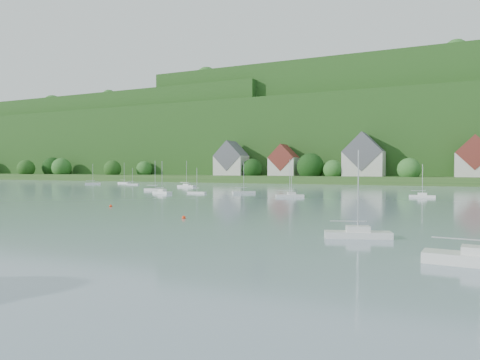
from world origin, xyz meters
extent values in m
cube|color=#29511E|center=(0.00, 200.00, 1.50)|extent=(600.00, 60.00, 3.00)
cube|color=#143F14|center=(0.00, 275.00, 20.00)|extent=(620.00, 160.00, 40.00)
cube|color=#143F14|center=(-150.00, 260.00, 24.00)|extent=(200.00, 120.00, 52.00)
cube|color=#143F14|center=(10.00, 270.00, 28.00)|extent=(240.00, 130.00, 60.00)
sphere|color=#265F23|center=(-162.23, 187.01, 6.64)|extent=(11.19, 11.19, 11.19)
sphere|color=#265F23|center=(-108.08, 191.48, 5.80)|extent=(8.61, 8.61, 8.61)
sphere|color=#1A4A16|center=(-119.76, 180.47, 5.94)|extent=(9.03, 9.03, 9.03)
sphere|color=#265F23|center=(-6.80, 183.88, 5.66)|extent=(8.19, 8.19, 8.19)
sphere|color=#265F23|center=(-51.96, 186.07, 5.11)|extent=(6.49, 6.49, 6.49)
sphere|color=#265F23|center=(46.85, 192.08, 6.95)|extent=(12.16, 12.16, 12.16)
sphere|color=#265F23|center=(22.99, 179.93, 5.84)|extent=(8.73, 8.73, 8.73)
sphere|color=black|center=(-43.87, 185.86, 6.03)|extent=(9.32, 9.32, 9.32)
sphere|color=black|center=(-170.45, 193.35, 6.09)|extent=(9.50, 9.50, 9.50)
sphere|color=black|center=(-174.62, 191.87, 6.87)|extent=(11.91, 11.91, 11.91)
sphere|color=#1A4A16|center=(-182.02, 179.81, 6.22)|extent=(9.91, 9.91, 9.91)
sphere|color=black|center=(-17.00, 186.36, 6.87)|extent=(11.92, 11.92, 11.92)
sphere|color=#265F23|center=(-119.71, 228.54, 51.84)|extent=(10.52, 10.52, 10.52)
sphere|color=#265F23|center=(-223.02, 236.35, 52.41)|extent=(13.75, 13.75, 13.75)
sphere|color=#1A4A16|center=(-84.27, 263.14, 51.80)|extent=(10.29, 10.29, 10.29)
sphere|color=black|center=(-190.36, 258.01, 51.80)|extent=(10.31, 10.31, 10.31)
sphere|color=black|center=(-175.19, 233.35, 51.42)|extent=(8.14, 8.14, 8.14)
sphere|color=#265F23|center=(-177.57, 262.59, 51.25)|extent=(7.15, 7.15, 7.15)
sphere|color=black|center=(-243.68, 258.03, 52.04)|extent=(11.66, 11.66, 11.66)
sphere|color=black|center=(-68.16, 251.39, 51.26)|extent=(7.18, 7.18, 7.18)
sphere|color=#265F23|center=(-157.98, 221.69, 51.56)|extent=(8.89, 8.89, 8.89)
sphere|color=#1A4A16|center=(-234.52, 225.00, 51.36)|extent=(7.77, 7.77, 7.77)
sphere|color=black|center=(-193.31, 253.95, 51.74)|extent=(9.97, 9.97, 9.97)
sphere|color=#1A4A16|center=(39.50, 255.03, 60.25)|extent=(12.83, 12.83, 12.83)
sphere|color=#265F23|center=(-39.93, 242.18, 59.43)|extent=(8.18, 8.18, 8.18)
sphere|color=#1A4A16|center=(1.11, 279.65, 60.23)|extent=(12.73, 12.73, 12.73)
sphere|color=#265F23|center=(39.25, 231.29, 60.09)|extent=(11.95, 11.95, 11.95)
sphere|color=#265F23|center=(-47.14, 274.29, 59.24)|extent=(7.07, 7.07, 7.07)
sphere|color=black|center=(-3.47, 243.31, 59.44)|extent=(8.21, 8.21, 8.21)
sphere|color=#265F23|center=(-22.82, 267.10, 60.14)|extent=(12.24, 12.24, 12.24)
sphere|color=#265F23|center=(-95.50, 235.90, 60.39)|extent=(13.65, 13.65, 13.65)
sphere|color=#1A4A16|center=(-39.98, 262.14, 42.10)|extent=(12.01, 12.01, 12.01)
sphere|color=black|center=(-3.70, 272.21, 42.75)|extent=(15.72, 15.72, 15.72)
sphere|color=#1A4A16|center=(10.88, 267.92, 41.84)|extent=(10.54, 10.54, 10.54)
sphere|color=#1A4A16|center=(-193.30, 298.62, 41.43)|extent=(8.18, 8.18, 8.18)
sphere|color=black|center=(-175.91, 289.59, 41.53)|extent=(8.74, 8.74, 8.74)
sphere|color=black|center=(-191.77, 268.51, 42.69)|extent=(15.38, 15.38, 15.38)
cube|color=beige|center=(-55.00, 187.00, 7.50)|extent=(14.00, 10.00, 9.00)
cube|color=#53535A|center=(-55.00, 187.00, 12.00)|extent=(14.00, 10.40, 14.00)
cube|color=beige|center=(-30.00, 189.00, 7.00)|extent=(12.00, 9.00, 8.00)
cube|color=maroon|center=(-30.00, 189.00, 11.00)|extent=(12.00, 9.36, 12.00)
cube|color=beige|center=(5.00, 188.00, 8.00)|extent=(16.00, 11.00, 10.00)
cube|color=#53535A|center=(5.00, 188.00, 13.00)|extent=(16.00, 11.44, 16.00)
cube|color=beige|center=(45.00, 186.00, 7.50)|extent=(13.00, 10.00, 9.00)
cube|color=maroon|center=(45.00, 186.00, 12.00)|extent=(13.00, 10.40, 13.00)
cube|color=silver|center=(28.87, 40.79, 0.29)|extent=(5.91, 3.34, 0.57)
cube|color=silver|center=(28.87, 40.79, 0.82)|extent=(2.25, 1.70, 0.50)
cylinder|color=silver|center=(28.87, 40.79, 4.13)|extent=(0.10, 0.10, 7.13)
cylinder|color=silver|center=(28.06, 40.51, 1.47)|extent=(3.00, 1.08, 0.08)
cylinder|color=silver|center=(36.91, 32.72, 1.60)|extent=(3.84, 0.38, 0.08)
sphere|color=#FD3A11|center=(6.93, 47.25, 0.00)|extent=(0.47, 0.47, 0.47)
sphere|color=#FD3A11|center=(-12.61, 56.63, 0.00)|extent=(0.46, 0.46, 0.46)
cube|color=silver|center=(5.71, 91.12, 0.30)|extent=(6.03, 4.22, 0.59)
cylinder|color=silver|center=(5.71, 91.12, 4.30)|extent=(0.10, 0.10, 7.42)
cylinder|color=silver|center=(4.92, 90.71, 1.49)|extent=(2.93, 1.58, 0.08)
cube|color=silver|center=(-41.54, 126.05, 0.32)|extent=(6.60, 2.45, 0.65)
cube|color=silver|center=(-41.54, 126.05, 0.90)|extent=(2.37, 1.48, 0.50)
cylinder|color=silver|center=(-41.54, 126.05, 4.68)|extent=(0.10, 0.10, 8.06)
cylinder|color=silver|center=(-42.50, 126.15, 1.55)|extent=(3.54, 0.44, 0.08)
cube|color=silver|center=(-71.00, 135.33, 0.24)|extent=(4.92, 2.53, 0.47)
cylinder|color=silver|center=(-71.00, 135.33, 3.43)|extent=(0.10, 0.10, 5.92)
cylinder|color=silver|center=(-71.68, 135.14, 1.37)|extent=(2.53, 0.76, 0.08)
cube|color=silver|center=(-19.41, 95.12, 0.23)|extent=(4.73, 1.62, 0.46)
cylinder|color=silver|center=(-19.41, 95.12, 3.37)|extent=(0.10, 0.10, 5.81)
cylinder|color=silver|center=(-20.11, 95.07, 1.36)|extent=(2.56, 0.25, 0.08)
cube|color=silver|center=(-9.07, 100.01, 0.28)|extent=(5.34, 4.70, 0.56)
cylinder|color=silver|center=(-9.07, 100.01, 4.05)|extent=(0.10, 0.10, 6.98)
cylinder|color=silver|center=(-9.72, 99.49, 1.46)|extent=(2.45, 1.98, 0.08)
cube|color=silver|center=(5.51, 92.91, 0.26)|extent=(5.13, 3.87, 0.51)
cube|color=silver|center=(5.51, 92.91, 0.76)|extent=(2.05, 1.79, 0.50)
cylinder|color=silver|center=(5.51, 92.91, 3.72)|extent=(0.10, 0.10, 6.41)
cylinder|color=silver|center=(4.85, 92.51, 1.41)|extent=(2.46, 1.52, 0.08)
cube|color=silver|center=(-89.47, 134.34, 0.30)|extent=(5.50, 5.21, 0.59)
cylinder|color=silver|center=(-89.47, 134.34, 4.29)|extent=(0.10, 0.10, 7.40)
cylinder|color=silver|center=(-90.13, 133.74, 1.49)|extent=(2.46, 2.25, 0.08)
cube|color=silver|center=(-36.98, 102.36, 0.31)|extent=(6.26, 2.32, 0.61)
cylinder|color=silver|center=(-36.98, 102.36, 4.43)|extent=(0.10, 0.10, 7.64)
cylinder|color=silver|center=(-37.89, 102.27, 1.51)|extent=(3.35, 0.42, 0.08)
cube|color=silver|center=(-26.77, 91.03, 0.29)|extent=(6.07, 3.49, 0.59)
cube|color=silver|center=(-26.77, 91.03, 0.84)|extent=(2.31, 1.76, 0.50)
cylinder|color=silver|center=(-26.77, 91.03, 4.24)|extent=(0.10, 0.10, 7.32)
cylinder|color=silver|center=(-27.60, 91.32, 1.49)|extent=(3.06, 1.14, 0.08)
cube|color=silver|center=(31.28, 102.09, 0.26)|extent=(5.21, 1.53, 0.52)
cube|color=silver|center=(31.28, 102.09, 0.77)|extent=(1.83, 1.04, 0.50)
cylinder|color=silver|center=(31.28, 102.09, 3.76)|extent=(0.10, 0.10, 6.48)
cylinder|color=silver|center=(30.50, 102.10, 1.42)|extent=(2.85, 0.12, 0.08)
cube|color=silver|center=(-82.64, 144.68, 0.32)|extent=(6.55, 3.05, 0.63)
cylinder|color=silver|center=(-82.64, 144.68, 4.58)|extent=(0.10, 0.10, 7.90)
cylinder|color=silver|center=(-83.56, 144.88, 1.53)|extent=(3.42, 0.80, 0.08)
camera|label=1|loc=(35.84, 1.33, 6.06)|focal=33.29mm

